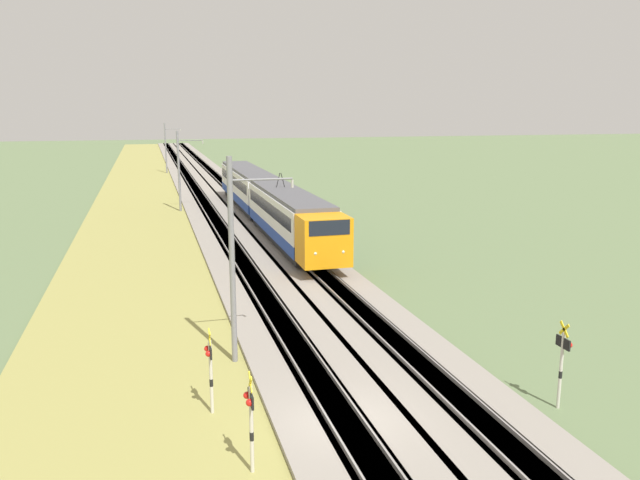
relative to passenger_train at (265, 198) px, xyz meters
The scene contains 13 objects.
ground_plane 35.74m from the passenger_train, behind, with size 400.00×400.00×0.00m, color #60754C.
ballast_main 15.34m from the passenger_train, 15.81° to the left, with size 240.00×4.40×0.30m.
ballast_adjacent 14.77m from the passenger_train, ahead, with size 240.00×4.40×0.30m.
track_main 15.33m from the passenger_train, 15.81° to the left, with size 240.00×1.57×0.45m.
track_adjacent 14.77m from the passenger_train, ahead, with size 240.00×1.57×0.45m.
grass_verge 17.54m from the passenger_train, 32.89° to the left, with size 240.00×11.99×0.12m.
passenger_train is the anchor object (origin of this frame).
crossing_signal_near 37.86m from the passenger_train, 168.80° to the left, with size 0.70×0.23×3.01m.
crossing_signal_far 36.09m from the passenger_train, behind, with size 0.70×0.23×3.05m.
crossing_signal_aux 34.36m from the passenger_train, 166.42° to the left, with size 0.70×0.23×3.00m.
catenary_mast_near 30.10m from the passenger_train, 167.16° to the left, with size 0.22×2.56×8.20m.
catenary_mast_mid 11.65m from the passenger_train, 35.36° to the left, with size 0.22×2.56×7.87m.
catenary_mast_far 48.59m from the passenger_train, ahead, with size 0.22×2.56×7.84m.
Camera 1 is at (-17.14, 5.55, 9.90)m, focal length 35.00 mm.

